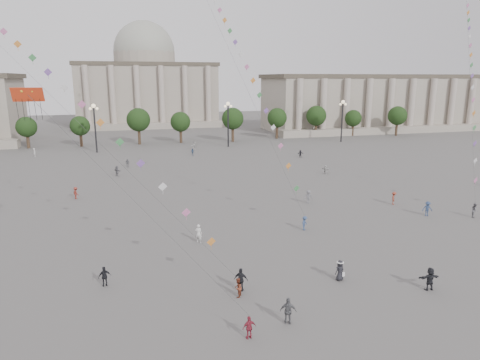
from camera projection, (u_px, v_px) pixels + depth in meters
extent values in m
plane|color=#5B5855|center=(259.00, 291.00, 32.98)|extent=(360.00, 360.00, 0.00)
cube|color=gray|center=(387.00, 103.00, 139.73)|extent=(80.00, 22.00, 16.00)
cube|color=#4B4337|center=(390.00, 76.00, 137.74)|extent=(81.60, 22.44, 1.20)
cube|color=gray|center=(411.00, 129.00, 129.17)|extent=(84.00, 4.00, 2.00)
cube|color=gray|center=(147.00, 96.00, 152.51)|extent=(46.00, 30.00, 20.00)
cube|color=#4B4337|center=(145.00, 65.00, 150.05)|extent=(46.92, 30.60, 1.20)
cube|color=gray|center=(151.00, 126.00, 138.66)|extent=(48.30, 4.00, 2.00)
cylinder|color=gray|center=(145.00, 59.00, 149.61)|extent=(21.00, 21.00, 5.00)
sphere|color=#9B9C8E|center=(145.00, 52.00, 149.03)|extent=(21.00, 21.00, 21.00)
cylinder|color=#39261C|center=(29.00, 142.00, 97.85)|extent=(0.70, 0.70, 3.52)
sphere|color=black|center=(27.00, 126.00, 97.00)|extent=(5.12, 5.12, 5.12)
cylinder|color=#39261C|center=(85.00, 140.00, 100.98)|extent=(0.70, 0.70, 3.52)
sphere|color=black|center=(83.00, 125.00, 100.13)|extent=(5.12, 5.12, 5.12)
cylinder|color=#39261C|center=(137.00, 138.00, 104.11)|extent=(0.70, 0.70, 3.52)
sphere|color=black|center=(136.00, 123.00, 103.26)|extent=(5.12, 5.12, 5.12)
cylinder|color=#39261C|center=(186.00, 137.00, 107.24)|extent=(0.70, 0.70, 3.52)
sphere|color=black|center=(185.00, 122.00, 106.39)|extent=(5.12, 5.12, 5.12)
cylinder|color=#39261C|center=(232.00, 135.00, 110.37)|extent=(0.70, 0.70, 3.52)
sphere|color=black|center=(232.00, 121.00, 109.52)|extent=(5.12, 5.12, 5.12)
cylinder|color=#39261C|center=(276.00, 133.00, 113.50)|extent=(0.70, 0.70, 3.52)
sphere|color=black|center=(276.00, 119.00, 112.65)|extent=(5.12, 5.12, 5.12)
cylinder|color=#39261C|center=(317.00, 132.00, 116.63)|extent=(0.70, 0.70, 3.52)
sphere|color=black|center=(318.00, 118.00, 115.78)|extent=(5.12, 5.12, 5.12)
cylinder|color=#39261C|center=(356.00, 130.00, 119.77)|extent=(0.70, 0.70, 3.52)
sphere|color=black|center=(357.00, 117.00, 118.91)|extent=(5.12, 5.12, 5.12)
cylinder|color=#39261C|center=(393.00, 129.00, 122.90)|extent=(0.70, 0.70, 3.52)
sphere|color=black|center=(394.00, 116.00, 122.04)|extent=(5.12, 5.12, 5.12)
cylinder|color=#262628|center=(95.00, 130.00, 93.52)|extent=(0.36, 0.36, 10.00)
sphere|color=#FFE5B2|center=(93.00, 106.00, 92.31)|extent=(0.90, 0.90, 0.90)
sphere|color=#FFE5B2|center=(90.00, 109.00, 92.27)|extent=(0.60, 0.60, 0.60)
sphere|color=#FFE5B2|center=(97.00, 109.00, 92.64)|extent=(0.60, 0.60, 0.60)
cylinder|color=#262628|center=(228.00, 126.00, 101.34)|extent=(0.36, 0.36, 10.00)
sphere|color=#FFE5B2|center=(228.00, 104.00, 100.14)|extent=(0.90, 0.90, 0.90)
sphere|color=#FFE5B2|center=(225.00, 106.00, 100.10)|extent=(0.60, 0.60, 0.60)
sphere|color=#FFE5B2|center=(231.00, 106.00, 100.46)|extent=(0.60, 0.60, 0.60)
cylinder|color=#262628|center=(342.00, 123.00, 109.17)|extent=(0.36, 0.36, 10.00)
sphere|color=#FFE5B2|center=(343.00, 102.00, 107.97)|extent=(0.90, 0.90, 0.90)
sphere|color=#FFE5B2|center=(340.00, 104.00, 107.92)|extent=(0.60, 0.60, 0.60)
sphere|color=#FFE5B2|center=(345.00, 104.00, 108.29)|extent=(0.60, 0.60, 0.60)
imported|color=navy|center=(192.00, 152.00, 90.73)|extent=(0.92, 0.51, 1.48)
imported|color=black|center=(430.00, 279.00, 32.92)|extent=(1.74, 0.68, 1.84)
imported|color=silver|center=(194.00, 146.00, 98.19)|extent=(1.70, 1.36, 1.81)
imported|color=slate|center=(308.00, 197.00, 55.74)|extent=(1.35, 1.08, 1.83)
imported|color=#B4B4B0|center=(325.00, 170.00, 73.17)|extent=(1.37, 1.29, 1.54)
imported|color=brown|center=(394.00, 198.00, 55.41)|extent=(1.13, 1.24, 1.68)
imported|color=black|center=(300.00, 154.00, 88.63)|extent=(1.44, 0.57, 1.52)
imported|color=silver|center=(35.00, 152.00, 89.38)|extent=(0.60, 0.75, 1.79)
imported|color=slate|center=(117.00, 171.00, 71.51)|extent=(1.43, 1.59, 1.75)
imported|color=silver|center=(199.00, 233.00, 42.47)|extent=(0.83, 0.76, 1.91)
imported|color=navy|center=(427.00, 209.00, 50.78)|extent=(1.32, 1.06, 1.79)
imported|color=slate|center=(127.00, 163.00, 78.92)|extent=(0.93, 0.49, 1.51)
imported|color=maroon|center=(76.00, 193.00, 57.96)|extent=(1.13, 1.23, 1.66)
imported|color=#9C2A3C|center=(249.00, 327.00, 26.76)|extent=(0.94, 0.49, 1.54)
imported|color=black|center=(241.00, 280.00, 32.77)|extent=(1.17, 0.93, 1.86)
imported|color=#56575B|center=(288.00, 311.00, 28.35)|extent=(1.19, 0.84, 1.87)
imported|color=black|center=(105.00, 276.00, 33.54)|extent=(1.03, 0.61, 1.65)
imported|color=brown|center=(238.00, 288.00, 31.89)|extent=(0.87, 0.92, 1.50)
imported|color=#344A76|center=(305.00, 223.00, 46.04)|extent=(1.12, 1.12, 1.56)
imported|color=slate|center=(475.00, 210.00, 50.27)|extent=(1.04, 1.05, 1.71)
imported|color=black|center=(340.00, 270.00, 34.53)|extent=(0.95, 0.74, 1.70)
cone|color=white|center=(340.00, 262.00, 34.35)|extent=(0.52, 0.52, 0.14)
cylinder|color=white|center=(340.00, 262.00, 34.36)|extent=(0.60, 0.60, 0.02)
cube|color=white|center=(343.00, 274.00, 34.52)|extent=(0.22, 0.10, 0.35)
cube|color=red|center=(28.00, 95.00, 31.06)|extent=(2.23, 0.64, 1.02)
cube|color=green|center=(22.00, 91.00, 30.87)|extent=(0.36, 0.21, 0.34)
cube|color=#1D4B9D|center=(32.00, 91.00, 31.05)|extent=(0.36, 0.21, 0.34)
sphere|color=yellow|center=(22.00, 91.00, 30.83)|extent=(0.20, 0.20, 0.20)
sphere|color=yellow|center=(32.00, 91.00, 31.01)|extent=(0.20, 0.20, 0.20)
cylinder|color=#3F3F3F|center=(130.00, 196.00, 28.81)|extent=(0.02, 0.02, 22.19)
cube|color=orange|center=(211.00, 242.00, 32.61)|extent=(0.76, 0.25, 0.76)
cube|color=#D06EA5|center=(186.00, 212.00, 33.61)|extent=(0.76, 0.25, 0.76)
cube|color=silver|center=(163.00, 187.00, 34.64)|extent=(0.76, 0.25, 0.76)
cube|color=#7F54A9|center=(141.00, 163.00, 35.69)|extent=(0.76, 0.25, 0.76)
cube|color=#418D4D|center=(120.00, 142.00, 36.75)|extent=(0.76, 0.25, 0.76)
cube|color=orange|center=(100.00, 122.00, 37.83)|extent=(0.76, 0.25, 0.76)
cube|color=#D06EA5|center=(82.00, 104.00, 38.91)|extent=(0.76, 0.25, 0.76)
cube|color=silver|center=(64.00, 88.00, 40.01)|extent=(0.76, 0.25, 0.76)
cube|color=#7F54A9|center=(48.00, 72.00, 41.11)|extent=(0.76, 0.25, 0.76)
cube|color=#418D4D|center=(32.00, 58.00, 42.21)|extent=(0.76, 0.25, 0.76)
cube|color=orange|center=(18.00, 44.00, 43.32)|extent=(0.76, 0.25, 0.76)
cube|color=#D06EA5|center=(4.00, 31.00, 44.43)|extent=(0.76, 0.25, 0.76)
cylinder|color=#3F3F3F|center=(215.00, 19.00, 63.34)|extent=(0.02, 0.02, 69.20)
cube|color=#418D4D|center=(297.00, 188.00, 46.88)|extent=(0.76, 0.25, 0.76)
cube|color=orange|center=(288.00, 166.00, 48.00)|extent=(0.76, 0.25, 0.76)
cube|color=#D06EA5|center=(281.00, 146.00, 49.16)|extent=(0.76, 0.25, 0.76)
cube|color=silver|center=(273.00, 127.00, 50.35)|extent=(0.76, 0.25, 0.76)
cube|color=#7F54A9|center=(266.00, 111.00, 51.55)|extent=(0.76, 0.25, 0.76)
cube|color=#418D4D|center=(259.00, 95.00, 52.77)|extent=(0.76, 0.25, 0.76)
cube|color=orange|center=(253.00, 80.00, 53.99)|extent=(0.76, 0.25, 0.76)
cube|color=#D06EA5|center=(247.00, 67.00, 55.22)|extent=(0.76, 0.25, 0.76)
cube|color=silver|center=(241.00, 54.00, 56.47)|extent=(0.76, 0.25, 0.76)
cube|color=#7F54A9|center=(235.00, 42.00, 57.71)|extent=(0.76, 0.25, 0.76)
cube|color=#418D4D|center=(230.00, 31.00, 58.97)|extent=(0.76, 0.25, 0.76)
cube|color=orange|center=(225.00, 20.00, 60.23)|extent=(0.76, 0.25, 0.76)
cube|color=#D06EA5|center=(220.00, 10.00, 61.49)|extent=(0.76, 0.25, 0.76)
cube|color=silver|center=(215.00, 0.00, 62.76)|extent=(0.76, 0.25, 0.76)
cylinder|color=#3F3F3F|center=(469.00, 63.00, 65.70)|extent=(0.02, 0.02, 54.52)
cube|color=#D06EA5|center=(476.00, 180.00, 51.39)|extent=(0.76, 0.25, 0.76)
cube|color=silver|center=(475.00, 161.00, 52.78)|extent=(0.76, 0.25, 0.76)
cube|color=#7F54A9|center=(475.00, 143.00, 54.20)|extent=(0.76, 0.25, 0.76)
cube|color=#418D4D|center=(474.00, 128.00, 55.64)|extent=(0.76, 0.25, 0.76)
cube|color=orange|center=(474.00, 113.00, 57.10)|extent=(0.76, 0.25, 0.76)
cube|color=#D06EA5|center=(473.00, 100.00, 58.57)|extent=(0.76, 0.25, 0.76)
cube|color=silver|center=(473.00, 87.00, 60.04)|extent=(0.76, 0.25, 0.76)
cube|color=#7F54A9|center=(472.00, 76.00, 61.53)|extent=(0.76, 0.25, 0.76)
cube|color=#418D4D|center=(472.00, 65.00, 63.02)|extent=(0.76, 0.25, 0.76)
cube|color=orange|center=(471.00, 55.00, 64.52)|extent=(0.76, 0.25, 0.76)
cube|color=#D06EA5|center=(470.00, 45.00, 66.03)|extent=(0.76, 0.25, 0.76)
cube|color=silver|center=(470.00, 36.00, 67.54)|extent=(0.76, 0.25, 0.76)
cube|color=#7F54A9|center=(469.00, 28.00, 69.05)|extent=(0.76, 0.25, 0.76)
cube|color=#418D4D|center=(469.00, 20.00, 70.57)|extent=(0.76, 0.25, 0.76)
cube|color=orange|center=(468.00, 12.00, 72.09)|extent=(0.76, 0.25, 0.76)
cube|color=#D06EA5|center=(468.00, 5.00, 73.62)|extent=(0.76, 0.25, 0.76)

